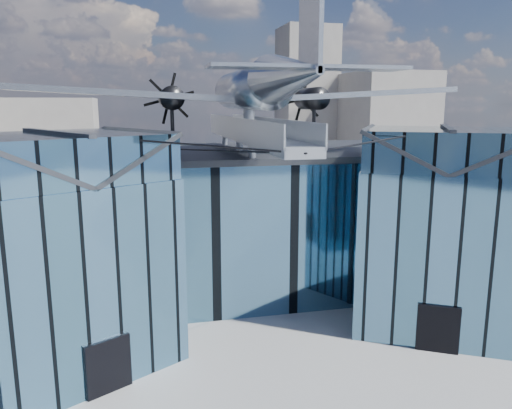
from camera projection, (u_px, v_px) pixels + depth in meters
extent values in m
plane|color=gray|center=(264.00, 331.00, 29.30)|extent=(120.00, 120.00, 0.00)
cube|color=teal|center=(235.00, 219.00, 36.96)|extent=(28.00, 14.00, 9.50)
cube|color=#292C32|center=(234.00, 152.00, 35.98)|extent=(28.00, 14.00, 0.40)
cube|color=teal|center=(66.00, 273.00, 25.08)|extent=(11.79, 11.43, 9.50)
cube|color=teal|center=(57.00, 157.00, 23.93)|extent=(11.56, 11.20, 2.20)
cube|color=#292C32|center=(7.00, 160.00, 22.42)|extent=(7.98, 9.23, 2.40)
cube|color=#292C32|center=(101.00, 154.00, 25.43)|extent=(7.98, 9.23, 2.40)
cube|color=#292C32|center=(55.00, 133.00, 23.70)|extent=(4.30, 7.10, 0.18)
cube|color=black|center=(108.00, 366.00, 22.86)|extent=(2.03, 1.32, 2.60)
cube|color=black|center=(145.00, 255.00, 28.09)|extent=(0.34, 0.34, 9.50)
cube|color=teal|center=(439.00, 247.00, 29.74)|extent=(11.79, 11.43, 9.50)
cube|color=teal|center=(446.00, 148.00, 28.58)|extent=(11.56, 11.20, 2.20)
cube|color=#292C32|center=(405.00, 147.00, 29.22)|extent=(7.98, 9.23, 2.40)
cube|color=#292C32|center=(489.00, 149.00, 27.94)|extent=(7.98, 9.23, 2.40)
cube|color=#292C32|center=(447.00, 128.00, 28.36)|extent=(4.30, 7.10, 0.18)
cube|color=black|center=(438.00, 329.00, 26.62)|extent=(2.03, 1.32, 2.60)
cube|color=black|center=(362.00, 241.00, 31.02)|extent=(0.34, 0.34, 9.50)
cube|color=#9FA4AC|center=(250.00, 137.00, 30.45)|extent=(1.80, 21.00, 0.50)
cube|color=#9FA4AC|center=(236.00, 127.00, 30.12)|extent=(0.08, 21.00, 1.10)
cube|color=#9FA4AC|center=(265.00, 126.00, 30.52)|extent=(0.08, 21.00, 1.10)
cylinder|color=#9FA4AC|center=(225.00, 138.00, 39.66)|extent=(0.44, 0.44, 1.35)
cylinder|color=#9FA4AC|center=(239.00, 144.00, 33.93)|extent=(0.44, 0.44, 1.35)
cylinder|color=#9FA4AC|center=(252.00, 149.00, 30.11)|extent=(0.44, 0.44, 1.35)
cylinder|color=#9FA4AC|center=(249.00, 121.00, 30.74)|extent=(0.70, 0.70, 1.40)
cylinder|color=black|center=(171.00, 143.00, 22.07)|extent=(10.55, 6.08, 0.69)
cylinder|color=black|center=(388.00, 139.00, 24.40)|extent=(10.55, 6.08, 0.69)
cylinder|color=black|center=(206.00, 150.00, 27.99)|extent=(6.09, 17.04, 1.19)
cylinder|color=black|center=(308.00, 148.00, 29.32)|extent=(6.09, 17.04, 1.19)
cylinder|color=#AAB0B7|center=(249.00, 89.00, 30.36)|extent=(2.50, 11.00, 2.50)
sphere|color=#AAB0B7|center=(232.00, 91.00, 35.61)|extent=(2.50, 2.50, 2.50)
cube|color=black|center=(235.00, 81.00, 34.52)|extent=(1.60, 1.40, 0.50)
cone|color=#AAB0B7|center=(292.00, 76.00, 21.70)|extent=(2.50, 7.00, 2.50)
cube|color=#AAB0B7|center=(311.00, 30.00, 19.19)|extent=(0.18, 2.40, 3.40)
cube|color=#AAB0B7|center=(309.00, 67.00, 19.56)|extent=(8.00, 1.80, 0.14)
cube|color=#AAB0B7|center=(131.00, 94.00, 29.82)|extent=(14.00, 3.20, 1.08)
cylinder|color=black|center=(171.00, 98.00, 30.97)|extent=(1.44, 3.20, 1.44)
cone|color=black|center=(169.00, 99.00, 32.69)|extent=(0.70, 0.70, 0.70)
cube|color=black|center=(169.00, 99.00, 32.84)|extent=(1.05, 0.06, 3.33)
cube|color=black|center=(169.00, 99.00, 32.84)|extent=(2.53, 0.06, 2.53)
cube|color=black|center=(169.00, 99.00, 32.84)|extent=(3.33, 0.06, 1.05)
cylinder|color=black|center=(172.00, 118.00, 30.64)|extent=(0.24, 0.24, 1.75)
cube|color=#AAB0B7|center=(349.00, 95.00, 32.92)|extent=(14.00, 3.20, 1.08)
cylinder|color=black|center=(311.00, 99.00, 33.01)|extent=(1.44, 3.20, 1.44)
cone|color=black|center=(303.00, 99.00, 34.73)|extent=(0.70, 0.70, 0.70)
cube|color=black|center=(302.00, 99.00, 34.88)|extent=(1.05, 0.06, 3.33)
cube|color=black|center=(302.00, 99.00, 34.88)|extent=(2.53, 0.06, 2.53)
cube|color=black|center=(302.00, 99.00, 34.88)|extent=(3.33, 0.06, 1.05)
cylinder|color=black|center=(314.00, 118.00, 32.68)|extent=(0.24, 0.24, 1.75)
cube|color=gray|center=(384.00, 130.00, 80.46)|extent=(12.00, 14.00, 18.00)
cube|color=gray|center=(50.00, 145.00, 76.01)|extent=(14.00, 10.00, 14.00)
cube|color=gray|center=(306.00, 105.00, 87.00)|extent=(9.00, 9.00, 26.00)
cylinder|color=black|center=(508.00, 272.00, 35.58)|extent=(0.38, 0.38, 2.62)
sphere|color=#214819|center=(511.00, 241.00, 35.12)|extent=(3.62, 3.62, 3.42)
cylinder|color=black|center=(478.00, 233.00, 46.84)|extent=(0.43, 0.43, 2.47)
sphere|color=#214819|center=(480.00, 210.00, 46.41)|extent=(4.02, 4.02, 3.22)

